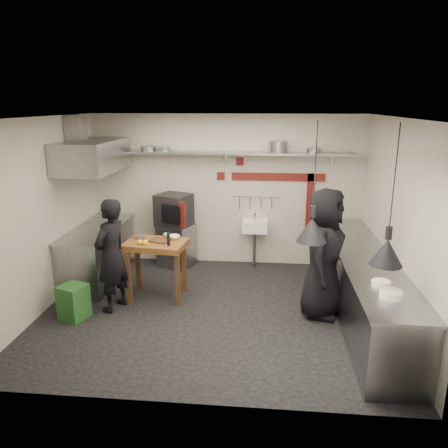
# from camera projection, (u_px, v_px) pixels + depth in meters

# --- Properties ---
(floor) EXTENTS (5.00, 5.00, 0.00)m
(floor) POSITION_uv_depth(u_px,v_px,m) (213.00, 310.00, 6.50)
(floor) COLOR black
(floor) RESTS_ON ground
(ceiling) EXTENTS (5.00, 5.00, 0.00)m
(ceiling) POSITION_uv_depth(u_px,v_px,m) (212.00, 117.00, 5.75)
(ceiling) COLOR beige
(ceiling) RESTS_ON floor
(wall_back) EXTENTS (5.00, 0.04, 2.80)m
(wall_back) POSITION_uv_depth(u_px,v_px,m) (226.00, 191.00, 8.14)
(wall_back) COLOR beige
(wall_back) RESTS_ON floor
(wall_front) EXTENTS (5.00, 0.04, 2.80)m
(wall_front) POSITION_uv_depth(u_px,v_px,m) (186.00, 277.00, 4.11)
(wall_front) COLOR beige
(wall_front) RESTS_ON floor
(wall_left) EXTENTS (0.04, 4.20, 2.80)m
(wall_left) POSITION_uv_depth(u_px,v_px,m) (43.00, 216.00, 6.36)
(wall_left) COLOR beige
(wall_left) RESTS_ON floor
(wall_right) EXTENTS (0.04, 4.20, 2.80)m
(wall_right) POSITION_uv_depth(u_px,v_px,m) (396.00, 224.00, 5.90)
(wall_right) COLOR beige
(wall_right) RESTS_ON floor
(red_band_horiz) EXTENTS (1.70, 0.02, 0.14)m
(red_band_horiz) POSITION_uv_depth(u_px,v_px,m) (278.00, 177.00, 7.96)
(red_band_horiz) COLOR maroon
(red_band_horiz) RESTS_ON wall_back
(red_band_vert) EXTENTS (0.14, 0.02, 1.10)m
(red_band_vert) POSITION_uv_depth(u_px,v_px,m) (310.00, 203.00, 8.03)
(red_band_vert) COLOR maroon
(red_band_vert) RESTS_ON wall_back
(red_tile_a) EXTENTS (0.14, 0.02, 0.14)m
(red_tile_a) POSITION_uv_depth(u_px,v_px,m) (240.00, 162.00, 7.95)
(red_tile_a) COLOR maroon
(red_tile_a) RESTS_ON wall_back
(red_tile_b) EXTENTS (0.14, 0.02, 0.14)m
(red_tile_b) POSITION_uv_depth(u_px,v_px,m) (221.00, 176.00, 8.06)
(red_tile_b) COLOR maroon
(red_tile_b) RESTS_ON wall_back
(back_shelf) EXTENTS (4.60, 0.34, 0.04)m
(back_shelf) POSITION_uv_depth(u_px,v_px,m) (226.00, 153.00, 7.77)
(back_shelf) COLOR gray
(back_shelf) RESTS_ON wall_back
(shelf_bracket_left) EXTENTS (0.04, 0.06, 0.24)m
(shelf_bracket_left) POSITION_uv_depth(u_px,v_px,m) (125.00, 156.00, 8.12)
(shelf_bracket_left) COLOR gray
(shelf_bracket_left) RESTS_ON wall_back
(shelf_bracket_mid) EXTENTS (0.04, 0.06, 0.24)m
(shelf_bracket_mid) POSITION_uv_depth(u_px,v_px,m) (226.00, 158.00, 7.95)
(shelf_bracket_mid) COLOR gray
(shelf_bracket_mid) RESTS_ON wall_back
(shelf_bracket_right) EXTENTS (0.04, 0.06, 0.24)m
(shelf_bracket_right) POSITION_uv_depth(u_px,v_px,m) (332.00, 159.00, 7.77)
(shelf_bracket_right) COLOR gray
(shelf_bracket_right) RESTS_ON wall_back
(pan_far_left) EXTENTS (0.35, 0.35, 0.09)m
(pan_far_left) POSITION_uv_depth(u_px,v_px,m) (148.00, 149.00, 7.89)
(pan_far_left) COLOR gray
(pan_far_left) RESTS_ON back_shelf
(pan_mid_left) EXTENTS (0.33, 0.33, 0.07)m
(pan_mid_left) POSITION_uv_depth(u_px,v_px,m) (164.00, 149.00, 7.86)
(pan_mid_left) COLOR gray
(pan_mid_left) RESTS_ON back_shelf
(stock_pot) EXTENTS (0.43, 0.43, 0.20)m
(stock_pot) POSITION_uv_depth(u_px,v_px,m) (278.00, 147.00, 7.66)
(stock_pot) COLOR gray
(stock_pot) RESTS_ON back_shelf
(pan_right) EXTENTS (0.25, 0.25, 0.08)m
(pan_right) POSITION_uv_depth(u_px,v_px,m) (314.00, 151.00, 7.62)
(pan_right) COLOR gray
(pan_right) RESTS_ON back_shelf
(oven_stand) EXTENTS (0.74, 0.71, 0.80)m
(oven_stand) POSITION_uv_depth(u_px,v_px,m) (177.00, 245.00, 8.20)
(oven_stand) COLOR gray
(oven_stand) RESTS_ON floor
(combi_oven) EXTENTS (0.72, 0.69, 0.58)m
(combi_oven) POSITION_uv_depth(u_px,v_px,m) (174.00, 210.00, 8.00)
(combi_oven) COLOR black
(combi_oven) RESTS_ON oven_stand
(oven_door) EXTENTS (0.46, 0.21, 0.46)m
(oven_door) POSITION_uv_depth(u_px,v_px,m) (174.00, 214.00, 7.73)
(oven_door) COLOR maroon
(oven_door) RESTS_ON combi_oven
(oven_glass) EXTENTS (0.36, 0.16, 0.34)m
(oven_glass) POSITION_uv_depth(u_px,v_px,m) (171.00, 214.00, 7.68)
(oven_glass) COLOR black
(oven_glass) RESTS_ON oven_door
(hand_sink) EXTENTS (0.46, 0.34, 0.22)m
(hand_sink) POSITION_uv_depth(u_px,v_px,m) (255.00, 226.00, 8.08)
(hand_sink) COLOR white
(hand_sink) RESTS_ON wall_back
(sink_tap) EXTENTS (0.03, 0.03, 0.14)m
(sink_tap) POSITION_uv_depth(u_px,v_px,m) (255.00, 217.00, 8.04)
(sink_tap) COLOR gray
(sink_tap) RESTS_ON hand_sink
(sink_drain) EXTENTS (0.06, 0.06, 0.66)m
(sink_drain) POSITION_uv_depth(u_px,v_px,m) (254.00, 249.00, 8.16)
(sink_drain) COLOR gray
(sink_drain) RESTS_ON floor
(utensil_rail) EXTENTS (0.90, 0.02, 0.02)m
(utensil_rail) POSITION_uv_depth(u_px,v_px,m) (256.00, 196.00, 8.07)
(utensil_rail) COLOR gray
(utensil_rail) RESTS_ON wall_back
(counter_right) EXTENTS (0.70, 3.80, 0.90)m
(counter_right) POSITION_uv_depth(u_px,v_px,m) (364.00, 288.00, 6.18)
(counter_right) COLOR gray
(counter_right) RESTS_ON floor
(counter_right_top) EXTENTS (0.76, 3.90, 0.03)m
(counter_right_top) POSITION_uv_depth(u_px,v_px,m) (367.00, 257.00, 6.06)
(counter_right_top) COLOR gray
(counter_right_top) RESTS_ON counter_right
(plate_stack) EXTENTS (0.30, 0.30, 0.09)m
(plate_stack) POSITION_uv_depth(u_px,v_px,m) (391.00, 294.00, 4.75)
(plate_stack) COLOR white
(plate_stack) RESTS_ON counter_right_top
(small_bowl_right) EXTENTS (0.28, 0.28, 0.05)m
(small_bowl_right) POSITION_uv_depth(u_px,v_px,m) (381.00, 283.00, 5.09)
(small_bowl_right) COLOR white
(small_bowl_right) RESTS_ON counter_right_top
(counter_left) EXTENTS (0.70, 1.90, 0.90)m
(counter_left) POSITION_uv_depth(u_px,v_px,m) (98.00, 254.00, 7.59)
(counter_left) COLOR gray
(counter_left) RESTS_ON floor
(counter_left_top) EXTENTS (0.76, 2.00, 0.03)m
(counter_left_top) POSITION_uv_depth(u_px,v_px,m) (96.00, 228.00, 7.46)
(counter_left_top) COLOR gray
(counter_left_top) RESTS_ON counter_left
(extractor_hood) EXTENTS (0.78, 1.60, 0.50)m
(extractor_hood) POSITION_uv_depth(u_px,v_px,m) (93.00, 156.00, 7.13)
(extractor_hood) COLOR gray
(extractor_hood) RESTS_ON ceiling
(hood_duct) EXTENTS (0.28, 0.28, 0.50)m
(hood_duct) POSITION_uv_depth(u_px,v_px,m) (76.00, 131.00, 7.04)
(hood_duct) COLOR gray
(hood_duct) RESTS_ON ceiling
(green_bin) EXTENTS (0.44, 0.44, 0.50)m
(green_bin) POSITION_uv_depth(u_px,v_px,m) (74.00, 302.00, 6.22)
(green_bin) COLOR #225622
(green_bin) RESTS_ON floor
(prep_table) EXTENTS (0.99, 0.75, 0.92)m
(prep_table) POSITION_uv_depth(u_px,v_px,m) (157.00, 270.00, 6.85)
(prep_table) COLOR brown
(prep_table) RESTS_ON floor
(cutting_board) EXTENTS (0.38, 0.32, 0.02)m
(cutting_board) POSITION_uv_depth(u_px,v_px,m) (159.00, 240.00, 6.74)
(cutting_board) COLOR #50321A
(cutting_board) RESTS_ON prep_table
(pepper_mill) EXTENTS (0.05, 0.05, 0.20)m
(pepper_mill) POSITION_uv_depth(u_px,v_px,m) (168.00, 239.00, 6.52)
(pepper_mill) COLOR black
(pepper_mill) RESTS_ON prep_table
(lemon_a) EXTENTS (0.08, 0.08, 0.07)m
(lemon_a) POSITION_uv_depth(u_px,v_px,m) (140.00, 242.00, 6.58)
(lemon_a) COLOR yellow
(lemon_a) RESTS_ON prep_table
(lemon_b) EXTENTS (0.11, 0.11, 0.08)m
(lemon_b) POSITION_uv_depth(u_px,v_px,m) (145.00, 242.00, 6.57)
(lemon_b) COLOR yellow
(lemon_b) RESTS_ON prep_table
(veg_ball) EXTENTS (0.12, 0.12, 0.10)m
(veg_ball) POSITION_uv_depth(u_px,v_px,m) (166.00, 235.00, 6.87)
(veg_ball) COLOR #629C3D
(veg_ball) RESTS_ON prep_table
(steel_tray) EXTENTS (0.21, 0.18, 0.03)m
(steel_tray) POSITION_uv_depth(u_px,v_px,m) (139.00, 238.00, 6.86)
(steel_tray) COLOR gray
(steel_tray) RESTS_ON prep_table
(bowl) EXTENTS (0.19, 0.19, 0.06)m
(bowl) POSITION_uv_depth(u_px,v_px,m) (174.00, 237.00, 6.86)
(bowl) COLOR white
(bowl) RESTS_ON prep_table
(heat_lamp_near) EXTENTS (0.47, 0.47, 1.42)m
(heat_lamp_near) POSITION_uv_depth(u_px,v_px,m) (314.00, 183.00, 5.03)
(heat_lamp_near) COLOR black
(heat_lamp_near) RESTS_ON ceiling
(heat_lamp_far) EXTENTS (0.39, 0.39, 1.51)m
(heat_lamp_far) POSITION_uv_depth(u_px,v_px,m) (393.00, 197.00, 4.53)
(heat_lamp_far) COLOR black
(heat_lamp_far) RESTS_ON ceiling
(chef_left) EXTENTS (0.59, 0.71, 1.68)m
(chef_left) POSITION_uv_depth(u_px,v_px,m) (111.00, 256.00, 6.35)
(chef_left) COLOR black
(chef_left) RESTS_ON floor
(chef_right) EXTENTS (0.85, 1.05, 1.87)m
(chef_right) POSITION_uv_depth(u_px,v_px,m) (324.00, 253.00, 6.15)
(chef_right) COLOR black
(chef_right) RESTS_ON floor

